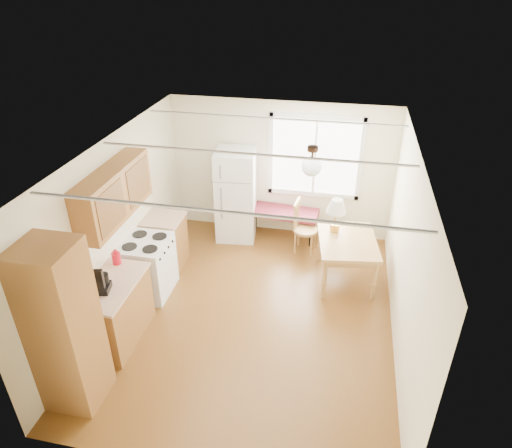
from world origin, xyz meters
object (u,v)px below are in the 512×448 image
(chair, at_px, (301,223))
(bench, at_px, (283,213))
(dining_table, at_px, (347,245))
(refrigerator, at_px, (236,195))

(chair, bearing_deg, bench, 141.85)
(dining_table, xyz_separation_m, chair, (-0.81, 0.69, -0.08))
(dining_table, height_order, chair, chair)
(refrigerator, distance_m, dining_table, 2.27)
(chair, bearing_deg, refrigerator, 172.83)
(dining_table, bearing_deg, refrigerator, 146.11)
(refrigerator, distance_m, bench, 0.91)
(dining_table, bearing_deg, bench, 130.18)
(refrigerator, xyz_separation_m, dining_table, (2.04, -0.98, -0.21))
(chair, bearing_deg, dining_table, -34.05)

